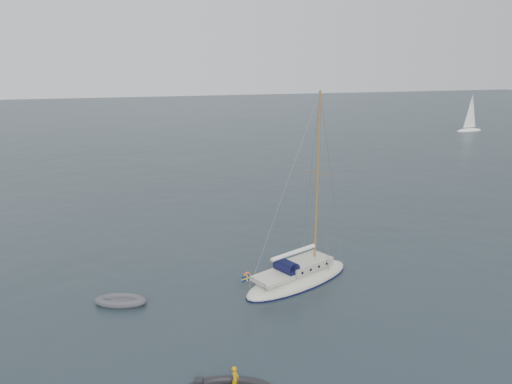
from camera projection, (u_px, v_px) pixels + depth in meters
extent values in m
plane|color=black|center=(287.00, 276.00, 30.71)|extent=(300.00, 300.00, 0.00)
ellipsoid|color=beige|center=(298.00, 280.00, 29.84)|extent=(7.83, 2.44, 1.31)
cube|color=beige|center=(308.00, 265.00, 29.76)|extent=(3.13, 1.65, 0.48)
cube|color=beige|center=(265.00, 272.00, 29.09)|extent=(2.09, 1.65, 0.22)
cylinder|color=#0E1033|center=(283.00, 264.00, 29.28)|extent=(0.84, 1.44, 0.84)
cube|color=#0E1033|center=(280.00, 262.00, 29.18)|extent=(0.39, 1.44, 0.35)
cylinder|color=olive|center=(323.00, 183.00, 28.67)|extent=(0.13, 0.13, 10.44)
cylinder|color=olive|center=(323.00, 174.00, 28.53)|extent=(0.04, 1.91, 0.04)
cylinder|color=olive|center=(292.00, 252.00, 29.24)|extent=(3.66, 0.09, 0.09)
cylinder|color=white|center=(292.00, 252.00, 29.23)|extent=(3.40, 0.24, 0.24)
cylinder|color=gray|center=(242.00, 269.00, 28.62)|extent=(0.03, 1.91, 0.03)
torus|color=#FF611B|center=(239.00, 266.00, 29.10)|extent=(0.47, 0.09, 0.47)
cylinder|color=olive|center=(237.00, 271.00, 28.57)|extent=(0.03, 0.03, 0.78)
cube|color=navy|center=(232.00, 267.00, 28.43)|extent=(0.52, 0.02, 0.33)
cube|color=gold|center=(232.00, 267.00, 28.43)|extent=(0.54, 0.03, 0.08)
cube|color=gold|center=(234.00, 267.00, 28.46)|extent=(0.08, 0.03, 0.35)
cylinder|color=black|center=(286.00, 262.00, 30.24)|extent=(0.16, 0.05, 0.16)
cylinder|color=black|center=(295.00, 273.00, 28.69)|extent=(0.16, 0.05, 0.16)
cylinder|color=black|center=(296.00, 260.00, 30.42)|extent=(0.16, 0.05, 0.16)
cylinder|color=black|center=(306.00, 271.00, 28.87)|extent=(0.16, 0.05, 0.16)
cylinder|color=black|center=(307.00, 259.00, 30.61)|extent=(0.16, 0.05, 0.16)
cylinder|color=black|center=(318.00, 270.00, 29.05)|extent=(0.16, 0.05, 0.16)
cylinder|color=black|center=(318.00, 258.00, 30.79)|extent=(0.16, 0.05, 0.16)
cylinder|color=black|center=(329.00, 269.00, 29.24)|extent=(0.16, 0.05, 0.16)
cube|color=#47474B|center=(121.00, 302.00, 27.18)|extent=(1.75, 0.72, 0.10)
imported|color=#DA9707|center=(235.00, 379.00, 19.68)|extent=(0.36, 0.47, 1.14)
ellipsoid|color=white|center=(469.00, 131.00, 91.15)|extent=(5.47, 1.82, 0.91)
cylinder|color=gray|center=(471.00, 111.00, 90.21)|extent=(0.09, 0.09, 6.39)
cone|color=white|center=(471.00, 111.00, 90.20)|extent=(2.92, 2.92, 5.93)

